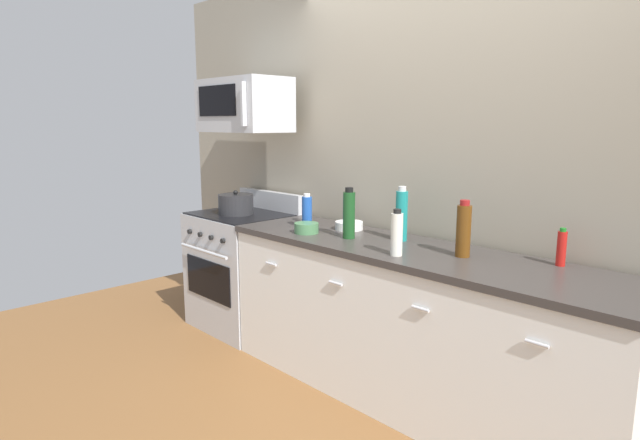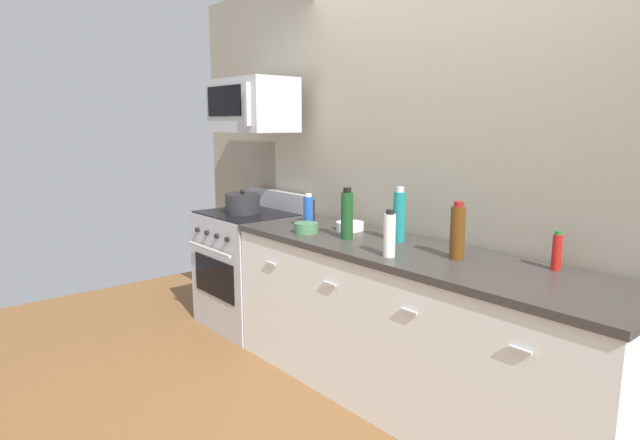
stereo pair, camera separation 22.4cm
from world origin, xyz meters
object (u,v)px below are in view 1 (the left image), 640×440
(bottle_sparkling_teal, at_px, (401,215))
(bottle_hot_sauce_red, at_px, (561,248))
(bottle_soy_sauce_dark, at_px, (308,211))
(range_oven, at_px, (243,269))
(bowl_white_ceramic, at_px, (349,225))
(microwave, at_px, (244,106))
(stockpot, at_px, (236,204))
(bottle_wine_green, at_px, (349,214))
(bottle_wine_amber, at_px, (464,230))
(bowl_green_glaze, at_px, (306,228))
(bottle_vinegar_white, at_px, (397,234))
(bottle_soda_blue, at_px, (307,212))

(bottle_sparkling_teal, bearing_deg, bottle_hot_sauce_red, 7.00)
(bottle_sparkling_teal, height_order, bottle_soy_sauce_dark, bottle_sparkling_teal)
(range_oven, bearing_deg, bowl_white_ceramic, 7.98)
(microwave, height_order, stockpot, microwave)
(bottle_sparkling_teal, height_order, bottle_wine_green, bottle_sparkling_teal)
(bottle_hot_sauce_red, bearing_deg, microwave, -175.47)
(bottle_hot_sauce_red, bearing_deg, stockpot, -173.12)
(bottle_wine_amber, bearing_deg, microwave, 179.99)
(bottle_soy_sauce_dark, height_order, bowl_green_glaze, bottle_soy_sauce_dark)
(bottle_vinegar_white, distance_m, stockpot, 1.67)
(bottle_vinegar_white, relative_size, bottle_wine_amber, 0.83)
(microwave, height_order, bottle_wine_amber, microwave)
(bottle_vinegar_white, bearing_deg, bottle_sparkling_teal, 123.68)
(microwave, distance_m, bottle_soy_sauce_dark, 0.99)
(bottle_wine_green, height_order, stockpot, bottle_wine_green)
(microwave, xyz_separation_m, bowl_white_ceramic, (1.01, 0.10, -0.80))
(range_oven, height_order, stockpot, stockpot)
(bottle_wine_amber, distance_m, bowl_white_ceramic, 0.93)
(microwave, distance_m, bottle_vinegar_white, 1.83)
(bottle_sparkling_teal, xyz_separation_m, stockpot, (-1.46, -0.17, -0.08))
(range_oven, distance_m, bottle_soda_blue, 0.96)
(bottle_soy_sauce_dark, bearing_deg, bowl_green_glaze, -43.85)
(bottle_sparkling_teal, distance_m, bottle_hot_sauce_red, 0.91)
(bottle_hot_sauce_red, bearing_deg, bottle_vinegar_white, -148.70)
(bottle_soy_sauce_dark, distance_m, bottle_vinegar_white, 1.07)
(bottle_soda_blue, xyz_separation_m, bottle_soy_sauce_dark, (-0.13, 0.12, -0.03))
(bottle_wine_green, relative_size, bottle_hot_sauce_red, 1.65)
(bottle_hot_sauce_red, distance_m, bottle_wine_amber, 0.48)
(microwave, height_order, bottle_sparkling_teal, microwave)
(bottle_wine_amber, xyz_separation_m, bowl_white_ceramic, (-0.91, 0.10, -0.11))
(bottle_soda_blue, distance_m, bottle_wine_green, 0.43)
(microwave, height_order, bowl_white_ceramic, microwave)
(bottle_soda_blue, distance_m, bottle_hot_sauce_red, 1.61)
(bottle_soda_blue, xyz_separation_m, bottle_hot_sauce_red, (1.59, 0.25, -0.02))
(bottle_sparkling_teal, xyz_separation_m, bottle_wine_amber, (0.47, -0.08, -0.01))
(bottle_sparkling_teal, xyz_separation_m, bottle_vinegar_white, (0.21, -0.31, -0.04))
(range_oven, xyz_separation_m, bowl_green_glaze, (0.90, -0.14, 0.49))
(bottle_soy_sauce_dark, distance_m, stockpot, 0.66)
(range_oven, relative_size, bottle_wine_amber, 3.53)
(bottle_wine_green, bearing_deg, microwave, 175.17)
(range_oven, distance_m, microwave, 1.28)
(bottle_wine_amber, bearing_deg, bottle_wine_green, -172.15)
(bottle_wine_green, relative_size, bowl_green_glaze, 2.00)
(bottle_vinegar_white, height_order, bowl_white_ceramic, bottle_vinegar_white)
(bottle_wine_green, bearing_deg, bottle_sparkling_teal, 33.90)
(bowl_white_ceramic, xyz_separation_m, stockpot, (-1.01, -0.20, 0.05))
(bottle_hot_sauce_red, relative_size, bowl_white_ceramic, 1.03)
(bottle_hot_sauce_red, height_order, bowl_white_ceramic, bottle_hot_sauce_red)
(range_oven, bearing_deg, microwave, 89.71)
(bowl_green_glaze, bearing_deg, bottle_wine_green, 15.29)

